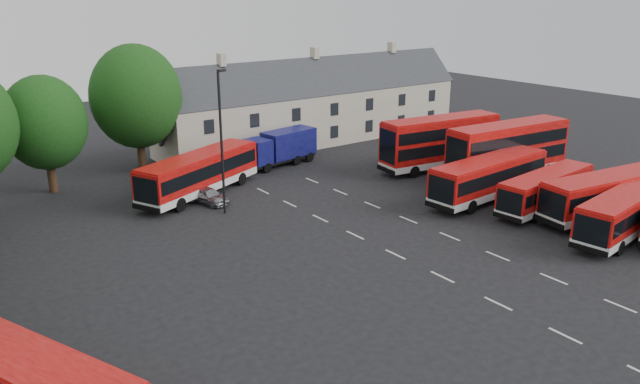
# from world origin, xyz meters

# --- Properties ---
(ground) EXTENTS (140.00, 140.00, 0.00)m
(ground) POSITION_xyz_m (0.00, 0.00, 0.00)
(ground) COLOR black
(ground) RESTS_ON ground
(lane_markings) EXTENTS (5.15, 33.80, 0.01)m
(lane_markings) POSITION_xyz_m (2.50, 2.00, 0.01)
(lane_markings) COLOR beige
(lane_markings) RESTS_ON ground
(terrace_houses) EXTENTS (35.70, 7.13, 10.06)m
(terrace_houses) POSITION_xyz_m (14.00, 30.00, 3.86)
(terrace_houses) COLOR beige
(terrace_houses) RESTS_ON ground
(bus_row_b) EXTENTS (11.18, 3.90, 3.09)m
(bus_row_b) POSITION_xyz_m (14.57, -4.84, 1.86)
(bus_row_b) COLOR silver
(bus_row_b) RESTS_ON ground
(bus_row_c) EXTENTS (11.76, 4.18, 3.25)m
(bus_row_c) POSITION_xyz_m (16.91, -2.17, 1.96)
(bus_row_c) COLOR silver
(bus_row_c) RESTS_ON ground
(bus_row_d) EXTENTS (10.27, 3.28, 2.85)m
(bus_row_d) POSITION_xyz_m (14.87, 1.54, 1.72)
(bus_row_d) COLOR silver
(bus_row_d) RESTS_ON ground
(bus_row_e) EXTENTS (11.97, 3.49, 3.34)m
(bus_row_e) POSITION_xyz_m (13.31, 5.63, 2.01)
(bus_row_e) COLOR silver
(bus_row_e) RESTS_ON ground
(bus_dd_south) EXTENTS (12.26, 3.82, 4.95)m
(bus_dd_south) POSITION_xyz_m (18.98, 8.31, 2.82)
(bus_dd_south) COLOR silver
(bus_dd_south) RESTS_ON ground
(bus_dd_north) EXTENTS (12.02, 4.19, 4.83)m
(bus_dd_north) POSITION_xyz_m (16.70, 14.08, 2.75)
(bus_dd_north) COLOR silver
(bus_dd_north) RESTS_ON ground
(bus_west) EXTENTS (6.75, 11.54, 3.23)m
(bus_west) POSITION_xyz_m (-22.46, -1.45, 1.94)
(bus_west) COLOR silver
(bus_west) RESTS_ON ground
(bus_north) EXTENTS (12.05, 7.36, 3.39)m
(bus_north) POSITION_xyz_m (-4.59, 20.14, 2.04)
(bus_north) COLOR silver
(bus_north) RESTS_ON ground
(box_truck) EXTENTS (7.64, 3.43, 3.23)m
(box_truck) POSITION_xyz_m (5.64, 23.81, 1.81)
(box_truck) COLOR black
(box_truck) RESTS_ON ground
(silver_car) EXTENTS (2.44, 4.05, 1.29)m
(silver_car) POSITION_xyz_m (-5.04, 17.93, 0.65)
(silver_car) COLOR #9A9CA1
(silver_car) RESTS_ON ground
(lamppost) EXTENTS (0.74, 0.38, 10.62)m
(lamppost) POSITION_xyz_m (-5.02, 15.16, 5.67)
(lamppost) COLOR black
(lamppost) RESTS_ON ground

